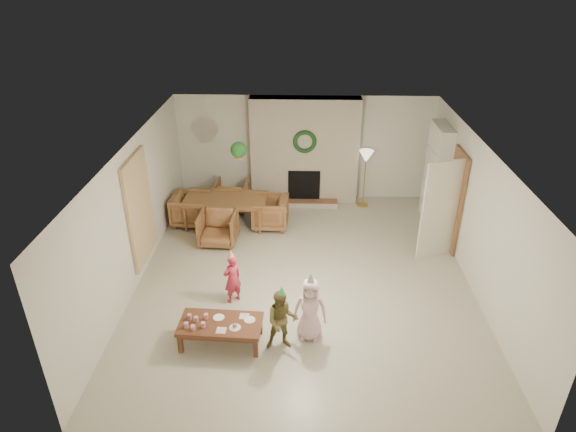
{
  "coord_description": "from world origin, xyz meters",
  "views": [
    {
      "loc": [
        -0.06,
        -7.6,
        5.26
      ],
      "look_at": [
        -0.3,
        0.4,
        1.05
      ],
      "focal_mm": 30.79,
      "sensor_mm": 36.0,
      "label": 1
    }
  ],
  "objects_px": {
    "dining_table": "(226,212)",
    "dining_chair_near": "(218,228)",
    "dining_chair_right": "(270,212)",
    "dining_chair_left": "(190,209)",
    "coffee_table_top": "(220,324)",
    "child_red": "(232,279)",
    "dining_chair_far": "(232,195)",
    "child_pink": "(310,309)",
    "child_plaid": "(282,320)"
  },
  "relations": [
    {
      "from": "dining_chair_left",
      "to": "dining_chair_right",
      "type": "relative_size",
      "value": 1.0
    },
    {
      "from": "dining_chair_far",
      "to": "coffee_table_top",
      "type": "bearing_deg",
      "value": 98.21
    },
    {
      "from": "dining_table",
      "to": "coffee_table_top",
      "type": "relative_size",
      "value": 1.43
    },
    {
      "from": "dining_table",
      "to": "dining_chair_near",
      "type": "distance_m",
      "value": 0.78
    },
    {
      "from": "dining_table",
      "to": "dining_chair_left",
      "type": "distance_m",
      "value": 0.78
    },
    {
      "from": "dining_chair_left",
      "to": "child_red",
      "type": "height_order",
      "value": "child_red"
    },
    {
      "from": "dining_chair_left",
      "to": "child_pink",
      "type": "distance_m",
      "value": 4.46
    },
    {
      "from": "dining_chair_near",
      "to": "dining_table",
      "type": "bearing_deg",
      "value": 90.0
    },
    {
      "from": "dining_table",
      "to": "child_plaid",
      "type": "relative_size",
      "value": 1.77
    },
    {
      "from": "dining_chair_right",
      "to": "child_red",
      "type": "xyz_separation_m",
      "value": [
        -0.47,
        -2.66,
        0.11
      ]
    },
    {
      "from": "dining_chair_far",
      "to": "child_pink",
      "type": "bearing_deg",
      "value": 114.96
    },
    {
      "from": "dining_chair_far",
      "to": "dining_chair_right",
      "type": "height_order",
      "value": "same"
    },
    {
      "from": "dining_chair_left",
      "to": "child_pink",
      "type": "height_order",
      "value": "child_pink"
    },
    {
      "from": "dining_chair_far",
      "to": "dining_table",
      "type": "bearing_deg",
      "value": 90.0
    },
    {
      "from": "dining_chair_far",
      "to": "dining_chair_right",
      "type": "bearing_deg",
      "value": 141.34
    },
    {
      "from": "dining_table",
      "to": "dining_chair_near",
      "type": "height_order",
      "value": "dining_chair_near"
    },
    {
      "from": "dining_chair_near",
      "to": "child_plaid",
      "type": "height_order",
      "value": "child_plaid"
    },
    {
      "from": "dining_chair_near",
      "to": "coffee_table_top",
      "type": "bearing_deg",
      "value": -77.54
    },
    {
      "from": "dining_chair_far",
      "to": "dining_chair_left",
      "type": "distance_m",
      "value": 1.11
    },
    {
      "from": "dining_table",
      "to": "dining_chair_far",
      "type": "bearing_deg",
      "value": 90.0
    },
    {
      "from": "dining_chair_near",
      "to": "child_red",
      "type": "xyz_separation_m",
      "value": [
        0.55,
        -1.93,
        0.11
      ]
    },
    {
      "from": "dining_chair_far",
      "to": "child_pink",
      "type": "distance_m",
      "value": 4.71
    },
    {
      "from": "dining_chair_far",
      "to": "dining_chair_near",
      "type": "bearing_deg",
      "value": 90.0
    },
    {
      "from": "dining_chair_near",
      "to": "dining_chair_far",
      "type": "xyz_separation_m",
      "value": [
        0.08,
        1.57,
        0.0
      ]
    },
    {
      "from": "dining_chair_right",
      "to": "child_pink",
      "type": "xyz_separation_m",
      "value": [
        0.83,
        -3.53,
        0.18
      ]
    },
    {
      "from": "dining_chair_right",
      "to": "dining_table",
      "type": "bearing_deg",
      "value": -90.0
    },
    {
      "from": "dining_chair_right",
      "to": "coffee_table_top",
      "type": "distance_m",
      "value": 3.74
    },
    {
      "from": "coffee_table_top",
      "to": "dining_chair_far",
      "type": "bearing_deg",
      "value": 98.02
    },
    {
      "from": "coffee_table_top",
      "to": "child_red",
      "type": "distance_m",
      "value": 1.05
    },
    {
      "from": "child_red",
      "to": "child_pink",
      "type": "height_order",
      "value": "child_pink"
    },
    {
      "from": "child_plaid",
      "to": "child_pink",
      "type": "bearing_deg",
      "value": 23.46
    },
    {
      "from": "dining_chair_near",
      "to": "child_pink",
      "type": "relative_size",
      "value": 0.72
    },
    {
      "from": "dining_chair_near",
      "to": "dining_chair_right",
      "type": "distance_m",
      "value": 1.25
    },
    {
      "from": "dining_chair_left",
      "to": "dining_chair_right",
      "type": "xyz_separation_m",
      "value": [
        1.76,
        -0.09,
        0.0
      ]
    },
    {
      "from": "dining_chair_right",
      "to": "child_pink",
      "type": "bearing_deg",
      "value": 16.13
    },
    {
      "from": "dining_chair_near",
      "to": "child_red",
      "type": "relative_size",
      "value": 0.84
    },
    {
      "from": "dining_chair_near",
      "to": "coffee_table_top",
      "type": "xyz_separation_m",
      "value": [
        0.5,
        -2.98,
        0.01
      ]
    },
    {
      "from": "child_pink",
      "to": "dining_table",
      "type": "bearing_deg",
      "value": 119.47
    },
    {
      "from": "dining_table",
      "to": "dining_chair_left",
      "type": "xyz_separation_m",
      "value": [
        -0.78,
        0.04,
        0.03
      ]
    },
    {
      "from": "coffee_table_top",
      "to": "child_red",
      "type": "relative_size",
      "value": 1.37
    },
    {
      "from": "child_red",
      "to": "dining_chair_near",
      "type": "bearing_deg",
      "value": -114.01
    },
    {
      "from": "dining_chair_left",
      "to": "child_pink",
      "type": "xyz_separation_m",
      "value": [
        2.59,
        -3.62,
        0.18
      ]
    },
    {
      "from": "coffee_table_top",
      "to": "child_red",
      "type": "xyz_separation_m",
      "value": [
        0.05,
        1.04,
        0.1
      ]
    },
    {
      "from": "dining_table",
      "to": "child_pink",
      "type": "bearing_deg",
      "value": -60.31
    },
    {
      "from": "dining_table",
      "to": "dining_chair_left",
      "type": "height_order",
      "value": "dining_chair_left"
    },
    {
      "from": "dining_table",
      "to": "dining_chair_near",
      "type": "relative_size",
      "value": 2.34
    },
    {
      "from": "dining_chair_far",
      "to": "coffee_table_top",
      "type": "relative_size",
      "value": 0.61
    },
    {
      "from": "coffee_table_top",
      "to": "child_pink",
      "type": "height_order",
      "value": "child_pink"
    },
    {
      "from": "dining_chair_left",
      "to": "coffee_table_top",
      "type": "bearing_deg",
      "value": -158.96
    },
    {
      "from": "dining_table",
      "to": "dining_chair_far",
      "type": "xyz_separation_m",
      "value": [
        0.04,
        0.78,
        0.03
      ]
    }
  ]
}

